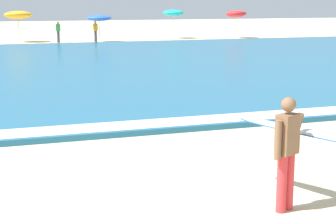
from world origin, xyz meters
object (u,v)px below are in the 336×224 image
(beach_umbrella_2, at_px, (18,15))
(beach_umbrella_3, at_px, (99,18))
(surfer_with_board, at_px, (296,141))
(beachgoer_near_row_mid, at_px, (58,31))
(beachgoer_near_row_left, at_px, (95,31))
(beach_umbrella_4, at_px, (173,13))
(beach_umbrella_5, at_px, (236,14))

(beach_umbrella_2, relative_size, beach_umbrella_3, 1.17)
(surfer_with_board, height_order, beach_umbrella_2, beach_umbrella_2)
(beach_umbrella_2, height_order, beachgoer_near_row_mid, beach_umbrella_2)
(beachgoer_near_row_mid, bearing_deg, beachgoer_near_row_left, -3.52)
(beach_umbrella_3, distance_m, beach_umbrella_4, 6.99)
(beach_umbrella_3, xyz_separation_m, beach_umbrella_5, (11.76, 0.88, 0.19))
(beach_umbrella_4, xyz_separation_m, beachgoer_near_row_mid, (-9.65, -1.61, -1.24))
(beach_umbrella_4, xyz_separation_m, beach_umbrella_5, (5.11, -1.25, -0.09))
(beach_umbrella_3, bearing_deg, beach_umbrella_4, 17.77)
(surfer_with_board, relative_size, beachgoer_near_row_mid, 1.57)
(beach_umbrella_3, height_order, beach_umbrella_4, beach_umbrella_4)
(beach_umbrella_4, height_order, beachgoer_near_row_mid, beach_umbrella_4)
(beach_umbrella_2, bearing_deg, beach_umbrella_3, -17.81)
(surfer_with_board, bearing_deg, beach_umbrella_3, 83.00)
(beach_umbrella_5, relative_size, beachgoer_near_row_mid, 1.50)
(beach_umbrella_2, distance_m, beach_umbrella_4, 12.41)
(beach_umbrella_2, xyz_separation_m, beach_umbrella_3, (5.75, -1.85, -0.23))
(beach_umbrella_2, height_order, beach_umbrella_4, beach_umbrella_2)
(beach_umbrella_3, relative_size, beach_umbrella_4, 0.86)
(beach_umbrella_3, relative_size, beachgoer_near_row_mid, 1.29)
(beach_umbrella_5, bearing_deg, beach_umbrella_2, 176.83)
(surfer_with_board, distance_m, beach_umbrella_5, 39.09)
(surfer_with_board, bearing_deg, beach_umbrella_4, 73.51)
(beach_umbrella_2, bearing_deg, surfer_with_board, -87.68)
(surfer_with_board, relative_size, beach_umbrella_5, 1.05)
(beach_umbrella_4, bearing_deg, beach_umbrella_5, -13.79)
(beachgoer_near_row_left, bearing_deg, beach_umbrella_5, 2.54)
(beachgoer_near_row_left, bearing_deg, beach_umbrella_3, -57.14)
(surfer_with_board, height_order, beach_umbrella_5, beach_umbrella_5)
(beach_umbrella_4, bearing_deg, beach_umbrella_2, -178.69)
(beachgoer_near_row_left, relative_size, beachgoer_near_row_mid, 1.00)
(beach_umbrella_3, relative_size, beach_umbrella_5, 0.87)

